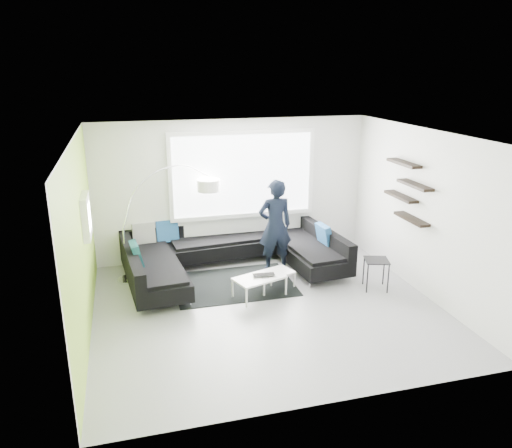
# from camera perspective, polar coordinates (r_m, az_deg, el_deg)

# --- Properties ---
(ground) EXTENTS (5.50, 5.50, 0.00)m
(ground) POSITION_cam_1_polar(r_m,az_deg,el_deg) (8.25, 1.30, -9.57)
(ground) COLOR gray
(ground) RESTS_ON ground
(room_shell) EXTENTS (5.54, 5.04, 2.82)m
(room_shell) POSITION_cam_1_polar(r_m,az_deg,el_deg) (7.79, 1.23, 3.07)
(room_shell) COLOR silver
(room_shell) RESTS_ON ground
(sectional_sofa) EXTENTS (4.12, 2.77, 0.84)m
(sectional_sofa) POSITION_cam_1_polar(r_m,az_deg,el_deg) (9.41, -2.67, -3.54)
(sectional_sofa) COLOR black
(sectional_sofa) RESTS_ON ground
(rug) EXTENTS (2.12, 1.55, 0.01)m
(rug) POSITION_cam_1_polar(r_m,az_deg,el_deg) (9.08, -2.54, -6.88)
(rug) COLOR black
(rug) RESTS_ON ground
(coffee_table) EXTENTS (1.24, 0.95, 0.36)m
(coffee_table) POSITION_cam_1_polar(r_m,az_deg,el_deg) (8.71, 1.22, -6.72)
(coffee_table) COLOR white
(coffee_table) RESTS_ON ground
(arc_lamp) EXTENTS (2.04, 1.11, 2.05)m
(arc_lamp) POSITION_cam_1_polar(r_m,az_deg,el_deg) (9.16, -14.94, -0.41)
(arc_lamp) COLOR silver
(arc_lamp) RESTS_ON ground
(side_table) EXTENTS (0.49, 0.49, 0.55)m
(side_table) POSITION_cam_1_polar(r_m,az_deg,el_deg) (9.05, 13.52, -5.60)
(side_table) COLOR black
(side_table) RESTS_ON ground
(person) EXTENTS (0.67, 0.46, 1.79)m
(person) POSITION_cam_1_polar(r_m,az_deg,el_deg) (9.39, 2.19, -0.21)
(person) COLOR black
(person) RESTS_ON ground
(laptop) EXTENTS (0.42, 0.31, 0.03)m
(laptop) POSITION_cam_1_polar(r_m,az_deg,el_deg) (8.48, 0.97, -6.00)
(laptop) COLOR black
(laptop) RESTS_ON coffee_table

